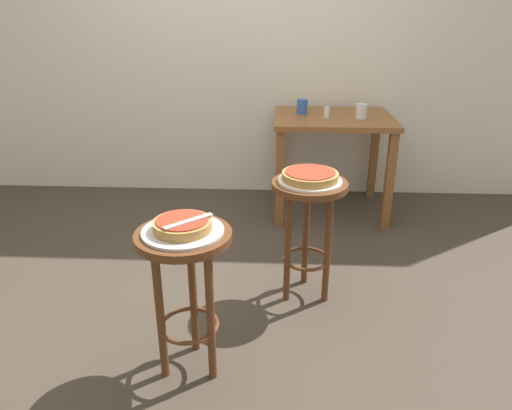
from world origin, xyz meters
TOP-DOWN VIEW (x-y plane):
  - ground_plane at (0.00, 0.00)m, footprint 6.00×6.00m
  - back_wall at (0.00, 1.65)m, footprint 6.00×0.10m
  - stool_foreground at (-0.07, -0.67)m, footprint 0.40×0.40m
  - serving_plate_foreground at (-0.07, -0.67)m, footprint 0.33×0.33m
  - pizza_foreground at (-0.07, -0.67)m, footprint 0.24×0.24m
  - stool_middle at (0.47, -0.04)m, footprint 0.40×0.40m
  - serving_plate_middle at (0.47, -0.04)m, footprint 0.33×0.33m
  - pizza_middle at (0.47, -0.04)m, footprint 0.29×0.29m
  - dining_table at (0.71, 1.19)m, footprint 0.89×0.73m
  - cup_near_edge at (0.90, 1.12)m, footprint 0.08×0.08m
  - cup_far_edge at (0.48, 1.26)m, footprint 0.08×0.08m
  - condiment_shaker at (0.65, 1.12)m, footprint 0.04×0.04m
  - pizza_server_knife at (-0.04, -0.69)m, footprint 0.18×0.17m

SIDE VIEW (x-z plane):
  - ground_plane at x=0.00m, z-range 0.00..0.00m
  - stool_foreground at x=-0.07m, z-range 0.17..0.85m
  - stool_middle at x=0.47m, z-range 0.17..0.85m
  - dining_table at x=0.71m, z-range 0.25..1.02m
  - serving_plate_foreground at x=-0.07m, z-range 0.68..0.69m
  - serving_plate_middle at x=0.47m, z-range 0.68..0.69m
  - pizza_foreground at x=-0.07m, z-range 0.69..0.74m
  - pizza_middle at x=0.47m, z-range 0.69..0.74m
  - pizza_server_knife at x=-0.04m, z-range 0.74..0.75m
  - condiment_shaker at x=0.65m, z-range 0.76..0.84m
  - cup_near_edge at x=0.90m, z-range 0.76..0.87m
  - cup_far_edge at x=0.48m, z-range 0.76..0.87m
  - back_wall at x=0.00m, z-range 0.00..3.00m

